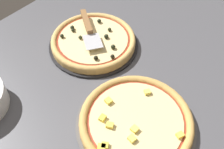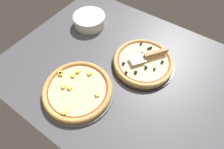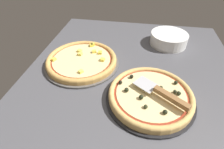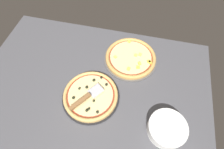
{
  "view_description": "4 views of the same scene",
  "coord_description": "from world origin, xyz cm",
  "px_view_note": "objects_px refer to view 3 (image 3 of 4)",
  "views": [
    {
      "loc": [
        58.33,
        46.79,
        73.21
      ],
      "look_at": [
        11.5,
        8.87,
        3.0
      ],
      "focal_mm": 42.0,
      "sensor_mm": 36.0,
      "label": 1
    },
    {
      "loc": [
        -18.13,
        51.97,
        80.44
      ],
      "look_at": [
        11.5,
        8.87,
        3.0
      ],
      "focal_mm": 28.0,
      "sensor_mm": 36.0,
      "label": 2
    },
    {
      "loc": [
        -48.06,
        -1.35,
        53.77
      ],
      "look_at": [
        11.5,
        8.87,
        3.0
      ],
      "focal_mm": 28.0,
      "sensor_mm": 36.0,
      "label": 3
    },
    {
      "loc": [
        25.09,
        -49.96,
        100.81
      ],
      "look_at": [
        11.5,
        8.87,
        3.0
      ],
      "focal_mm": 28.0,
      "sensor_mm": 36.0,
      "label": 4
    }
  ],
  "objects_px": {
    "plate_stack": "(169,39)",
    "pizza_front": "(151,95)",
    "pizza_back": "(82,60)",
    "serving_spatula": "(166,95)"
  },
  "relations": [
    {
      "from": "pizza_front",
      "to": "serving_spatula",
      "type": "height_order",
      "value": "serving_spatula"
    },
    {
      "from": "serving_spatula",
      "to": "plate_stack",
      "type": "distance_m",
      "value": 0.5
    },
    {
      "from": "pizza_front",
      "to": "pizza_back",
      "type": "relative_size",
      "value": 0.95
    },
    {
      "from": "pizza_front",
      "to": "pizza_back",
      "type": "bearing_deg",
      "value": 61.17
    },
    {
      "from": "pizza_back",
      "to": "plate_stack",
      "type": "distance_m",
      "value": 0.53
    },
    {
      "from": "pizza_front",
      "to": "serving_spatula",
      "type": "bearing_deg",
      "value": -116.68
    },
    {
      "from": "serving_spatula",
      "to": "pizza_back",
      "type": "bearing_deg",
      "value": 61.45
    },
    {
      "from": "serving_spatula",
      "to": "plate_stack",
      "type": "height_order",
      "value": "serving_spatula"
    },
    {
      "from": "plate_stack",
      "to": "pizza_front",
      "type": "bearing_deg",
      "value": 167.6
    },
    {
      "from": "pizza_back",
      "to": "serving_spatula",
      "type": "distance_m",
      "value": 0.46
    }
  ]
}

